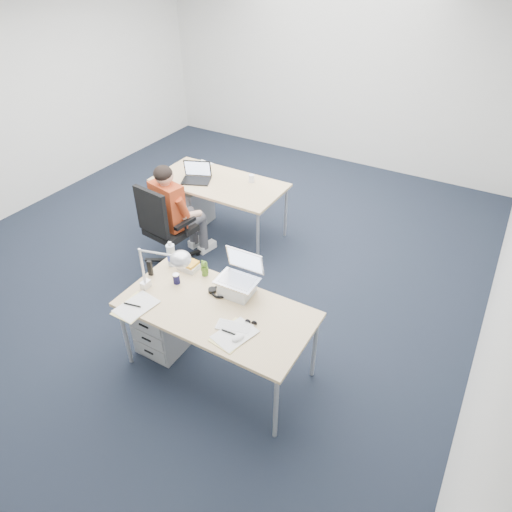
# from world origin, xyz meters

# --- Properties ---
(floor) EXTENTS (7.00, 7.00, 0.00)m
(floor) POSITION_xyz_m (0.00, 0.00, 0.00)
(floor) COLOR black
(floor) RESTS_ON ground
(room) EXTENTS (6.02, 7.02, 2.80)m
(room) POSITION_xyz_m (0.00, 0.00, 1.71)
(room) COLOR silver
(room) RESTS_ON ground
(desk_near) EXTENTS (1.60, 0.80, 0.73)m
(desk_near) POSITION_xyz_m (1.02, -1.33, 0.68)
(desk_near) COLOR tan
(desk_near) RESTS_ON ground
(desk_far) EXTENTS (1.60, 0.80, 0.73)m
(desk_far) POSITION_xyz_m (-0.22, 0.56, 0.68)
(desk_far) COLOR tan
(desk_far) RESTS_ON ground
(office_chair) EXTENTS (0.75, 0.75, 1.07)m
(office_chair) POSITION_xyz_m (-0.33, -0.32, 0.30)
(office_chair) COLOR black
(office_chair) RESTS_ON ground
(seated_person) EXTENTS (0.45, 0.71, 1.24)m
(seated_person) POSITION_xyz_m (-0.30, -0.15, 0.63)
(seated_person) COLOR #AA3918
(seated_person) RESTS_ON ground
(drawer_pedestal_near) EXTENTS (0.40, 0.50, 0.55)m
(drawer_pedestal_near) POSITION_xyz_m (0.42, -1.33, 0.28)
(drawer_pedestal_near) COLOR #949699
(drawer_pedestal_near) RESTS_ON ground
(drawer_pedestal_far) EXTENTS (0.40, 0.50, 0.55)m
(drawer_pedestal_far) POSITION_xyz_m (-0.69, 0.56, 0.28)
(drawer_pedestal_far) COLOR #949699
(drawer_pedestal_far) RESTS_ON ground
(silver_laptop) EXTENTS (0.35, 0.28, 0.36)m
(silver_laptop) POSITION_xyz_m (1.07, -1.09, 0.91)
(silver_laptop) COLOR silver
(silver_laptop) RESTS_ON desk_near
(wireless_keyboard) EXTENTS (0.30, 0.18, 0.01)m
(wireless_keyboard) POSITION_xyz_m (1.27, -1.45, 0.74)
(wireless_keyboard) COLOR white
(wireless_keyboard) RESTS_ON desk_near
(computer_mouse) EXTENTS (0.10, 0.12, 0.04)m
(computer_mouse) POSITION_xyz_m (1.36, -1.54, 0.75)
(computer_mouse) COLOR white
(computer_mouse) RESTS_ON desk_near
(headphones) EXTENTS (0.27, 0.24, 0.04)m
(headphones) POSITION_xyz_m (0.95, -1.15, 0.75)
(headphones) COLOR black
(headphones) RESTS_ON desk_near
(can_koozie) EXTENTS (0.08, 0.08, 0.10)m
(can_koozie) POSITION_xyz_m (0.54, -1.24, 0.78)
(can_koozie) COLOR #131138
(can_koozie) RESTS_ON desk_near
(water_bottle) EXTENTS (0.10, 0.10, 0.25)m
(water_bottle) POSITION_xyz_m (0.35, -1.05, 0.86)
(water_bottle) COLOR silver
(water_bottle) RESTS_ON desk_near
(bear_figurine) EXTENTS (0.10, 0.09, 0.16)m
(bear_figurine) POSITION_xyz_m (0.69, -1.02, 0.81)
(bear_figurine) COLOR #33651B
(bear_figurine) RESTS_ON desk_near
(book_stack) EXTENTS (0.20, 0.16, 0.08)m
(book_stack) POSITION_xyz_m (0.51, -1.02, 0.77)
(book_stack) COLOR silver
(book_stack) RESTS_ON desk_near
(cordless_phone) EXTENTS (0.04, 0.03, 0.15)m
(cordless_phone) POSITION_xyz_m (0.27, -1.26, 0.81)
(cordless_phone) COLOR black
(cordless_phone) RESTS_ON desk_near
(papers_left) EXTENTS (0.26, 0.35, 0.01)m
(papers_left) POSITION_xyz_m (0.44, -1.66, 0.74)
(papers_left) COLOR #F9EC90
(papers_left) RESTS_ON desk_near
(papers_right) EXTENTS (0.29, 0.36, 0.01)m
(papers_right) POSITION_xyz_m (1.31, -1.52, 0.74)
(papers_right) COLOR #F9EC90
(papers_right) RESTS_ON desk_near
(sunglasses) EXTENTS (0.11, 0.07, 0.02)m
(sunglasses) POSITION_xyz_m (1.36, -1.34, 0.74)
(sunglasses) COLOR black
(sunglasses) RESTS_ON desk_near
(desk_lamp) EXTENTS (0.51, 0.34, 0.55)m
(desk_lamp) POSITION_xyz_m (0.52, -1.42, 1.00)
(desk_lamp) COLOR silver
(desk_lamp) RESTS_ON desk_near
(dark_laptop) EXTENTS (0.44, 0.43, 0.24)m
(dark_laptop) POSITION_xyz_m (-0.47, 0.43, 0.85)
(dark_laptop) COLOR black
(dark_laptop) RESTS_ON desk_far
(far_cup) EXTENTS (0.07, 0.07, 0.10)m
(far_cup) POSITION_xyz_m (0.12, 0.75, 0.78)
(far_cup) COLOR white
(far_cup) RESTS_ON desk_far
(far_papers) EXTENTS (0.23, 0.31, 0.01)m
(far_papers) POSITION_xyz_m (-0.70, 0.80, 0.73)
(far_papers) COLOR white
(far_papers) RESTS_ON desk_far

